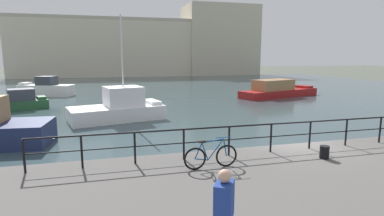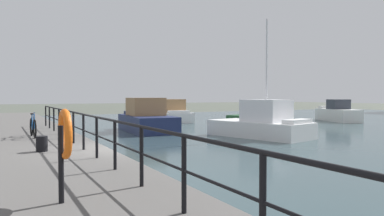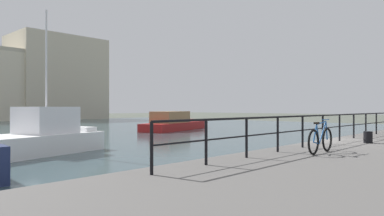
% 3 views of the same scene
% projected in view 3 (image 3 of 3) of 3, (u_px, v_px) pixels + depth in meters
% --- Properties ---
extents(ground_plane, '(240.00, 240.00, 0.00)m').
position_uv_depth(ground_plane, '(321.00, 163.00, 14.63)').
color(ground_plane, '#4C5147').
extents(water_basin, '(80.00, 60.00, 0.01)m').
position_uv_depth(water_basin, '(27.00, 131.00, 35.30)').
color(water_basin, '#33474C').
rests_on(water_basin, ground_plane).
extents(moored_white_yacht, '(10.27, 5.51, 1.94)m').
position_uv_depth(moored_white_yacht, '(174.00, 123.00, 36.14)').
color(moored_white_yacht, maroon).
rests_on(moored_white_yacht, water_basin).
extents(moored_blue_motorboat, '(6.90, 4.37, 7.28)m').
position_uv_depth(moored_blue_motorboat, '(41.00, 137.00, 17.53)').
color(moored_blue_motorboat, white).
rests_on(moored_blue_motorboat, water_basin).
extents(quay_railing, '(21.44, 0.07, 1.08)m').
position_uv_depth(quay_railing, '(347.00, 122.00, 14.71)').
color(quay_railing, black).
rests_on(quay_railing, quay_promenade).
extents(parked_bicycle, '(1.77, 0.12, 0.98)m').
position_uv_depth(parked_bicycle, '(321.00, 140.00, 10.26)').
color(parked_bicycle, black).
rests_on(parked_bicycle, quay_promenade).
extents(mooring_bollard, '(0.32, 0.32, 0.44)m').
position_uv_depth(mooring_bollard, '(368.00, 137.00, 13.19)').
color(mooring_bollard, black).
rests_on(mooring_bollard, quay_promenade).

